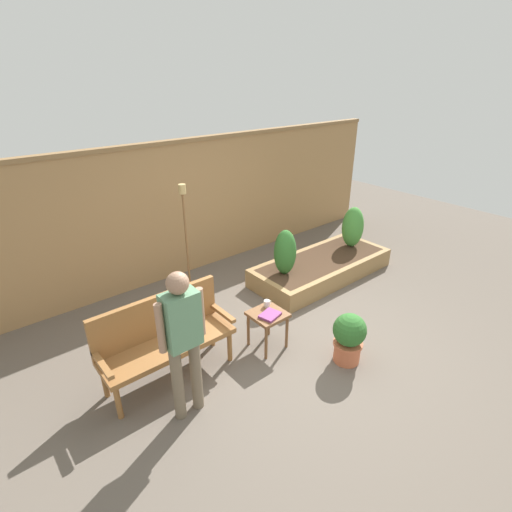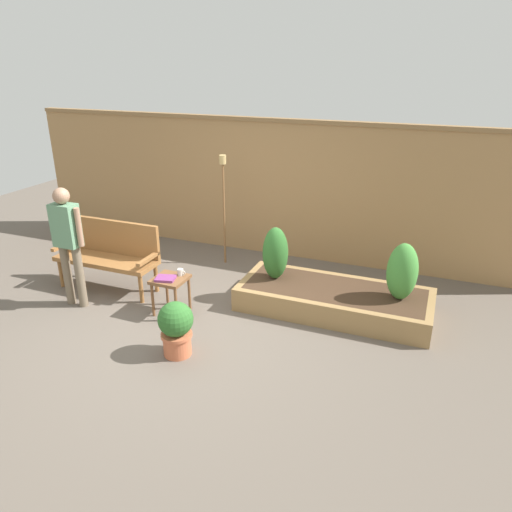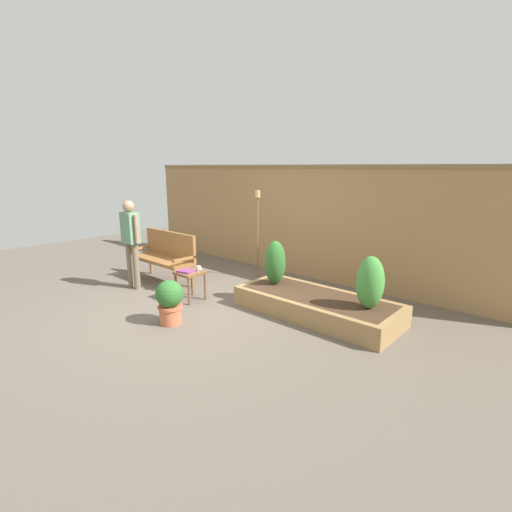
# 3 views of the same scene
# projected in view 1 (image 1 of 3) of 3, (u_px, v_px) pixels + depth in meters

# --- Properties ---
(ground_plane) EXTENTS (14.00, 14.00, 0.00)m
(ground_plane) POSITION_uv_depth(u_px,v_px,m) (298.00, 343.00, 4.85)
(ground_plane) COLOR #60564C
(fence_back) EXTENTS (8.40, 0.14, 2.16)m
(fence_back) POSITION_uv_depth(u_px,v_px,m) (185.00, 208.00, 6.19)
(fence_back) COLOR #A37A4C
(fence_back) RESTS_ON ground_plane
(garden_bench) EXTENTS (1.44, 0.48, 0.94)m
(garden_bench) POSITION_uv_depth(u_px,v_px,m) (163.00, 333.00, 4.15)
(garden_bench) COLOR #936033
(garden_bench) RESTS_ON ground_plane
(side_table) EXTENTS (0.40, 0.40, 0.48)m
(side_table) POSITION_uv_depth(u_px,v_px,m) (268.00, 319.00, 4.63)
(side_table) COLOR brown
(side_table) RESTS_ON ground_plane
(cup_on_table) EXTENTS (0.11, 0.07, 0.08)m
(cup_on_table) POSITION_uv_depth(u_px,v_px,m) (267.00, 303.00, 4.71)
(cup_on_table) COLOR silver
(cup_on_table) RESTS_ON side_table
(book_on_table) EXTENTS (0.27, 0.24, 0.03)m
(book_on_table) POSITION_uv_depth(u_px,v_px,m) (270.00, 315.00, 4.53)
(book_on_table) COLOR #7F3875
(book_on_table) RESTS_ON side_table
(potted_boxwood) EXTENTS (0.38, 0.38, 0.62)m
(potted_boxwood) POSITION_uv_depth(u_px,v_px,m) (349.00, 336.00, 4.42)
(potted_boxwood) COLOR #C66642
(potted_boxwood) RESTS_ON ground_plane
(raised_planter_bed) EXTENTS (2.40, 1.00, 0.30)m
(raised_planter_bed) POSITION_uv_depth(u_px,v_px,m) (321.00, 267.00, 6.38)
(raised_planter_bed) COLOR #997547
(raised_planter_bed) RESTS_ON ground_plane
(shrub_near_bench) EXTENTS (0.33, 0.33, 0.70)m
(shrub_near_bench) POSITION_uv_depth(u_px,v_px,m) (285.00, 252.00, 5.73)
(shrub_near_bench) COLOR brown
(shrub_near_bench) RESTS_ON raised_planter_bed
(shrub_far_corner) EXTENTS (0.36, 0.36, 0.71)m
(shrub_far_corner) POSITION_uv_depth(u_px,v_px,m) (353.00, 227.00, 6.64)
(shrub_far_corner) COLOR brown
(shrub_far_corner) RESTS_ON raised_planter_bed
(tiki_torch) EXTENTS (0.10, 0.10, 1.69)m
(tiki_torch) POSITION_uv_depth(u_px,v_px,m) (185.00, 221.00, 5.46)
(tiki_torch) COLOR brown
(tiki_torch) RESTS_ON ground_plane
(person_by_bench) EXTENTS (0.47, 0.20, 1.56)m
(person_by_bench) POSITION_uv_depth(u_px,v_px,m) (183.00, 334.00, 3.49)
(person_by_bench) COLOR #70604C
(person_by_bench) RESTS_ON ground_plane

